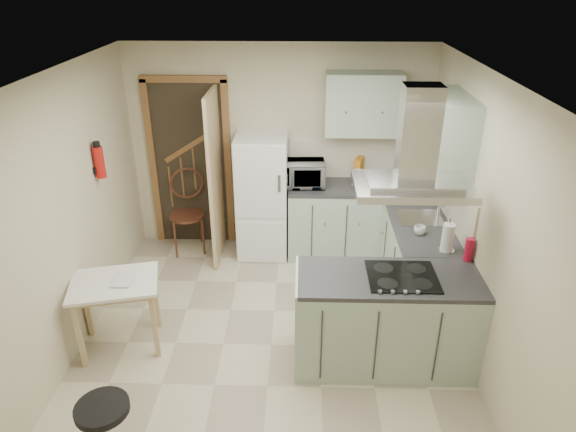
{
  "coord_description": "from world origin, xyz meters",
  "views": [
    {
      "loc": [
        0.27,
        -3.85,
        3.25
      ],
      "look_at": [
        0.15,
        0.45,
        1.15
      ],
      "focal_mm": 32.0,
      "sensor_mm": 36.0,
      "label": 1
    }
  ],
  "objects_px": {
    "drop_leaf_table": "(119,314)",
    "bentwood_chair": "(187,216)",
    "fridge": "(262,196)",
    "extractor_hood": "(412,187)",
    "stool": "(107,431)",
    "microwave": "(302,174)",
    "peninsula": "(386,320)"
  },
  "relations": [
    {
      "from": "drop_leaf_table",
      "to": "bentwood_chair",
      "type": "bearing_deg",
      "value": 68.62
    },
    {
      "from": "fridge",
      "to": "extractor_hood",
      "type": "height_order",
      "value": "extractor_hood"
    },
    {
      "from": "bentwood_chair",
      "to": "stool",
      "type": "distance_m",
      "value": 3.08
    },
    {
      "from": "fridge",
      "to": "bentwood_chair",
      "type": "height_order",
      "value": "fridge"
    },
    {
      "from": "extractor_hood",
      "to": "microwave",
      "type": "bearing_deg",
      "value": 113.25
    },
    {
      "from": "extractor_hood",
      "to": "microwave",
      "type": "xyz_separation_m",
      "value": [
        -0.85,
        1.98,
        -0.67
      ]
    },
    {
      "from": "drop_leaf_table",
      "to": "bentwood_chair",
      "type": "distance_m",
      "value": 1.86
    },
    {
      "from": "peninsula",
      "to": "stool",
      "type": "bearing_deg",
      "value": -152.88
    },
    {
      "from": "drop_leaf_table",
      "to": "stool",
      "type": "distance_m",
      "value": 1.27
    },
    {
      "from": "stool",
      "to": "microwave",
      "type": "distance_m",
      "value": 3.46
    },
    {
      "from": "extractor_hood",
      "to": "drop_leaf_table",
      "type": "height_order",
      "value": "extractor_hood"
    },
    {
      "from": "extractor_hood",
      "to": "bentwood_chair",
      "type": "distance_m",
      "value": 3.26
    },
    {
      "from": "drop_leaf_table",
      "to": "microwave",
      "type": "bearing_deg",
      "value": 34.25
    },
    {
      "from": "fridge",
      "to": "extractor_hood",
      "type": "distance_m",
      "value": 2.57
    },
    {
      "from": "extractor_hood",
      "to": "bentwood_chair",
      "type": "bearing_deg",
      "value": 138.79
    },
    {
      "from": "extractor_hood",
      "to": "stool",
      "type": "xyz_separation_m",
      "value": [
        -2.23,
        -1.09,
        -1.47
      ]
    },
    {
      "from": "extractor_hood",
      "to": "drop_leaf_table",
      "type": "xyz_separation_m",
      "value": [
        -2.52,
        0.14,
        -1.36
      ]
    },
    {
      "from": "peninsula",
      "to": "microwave",
      "type": "distance_m",
      "value": 2.2
    },
    {
      "from": "fridge",
      "to": "stool",
      "type": "bearing_deg",
      "value": -106.36
    },
    {
      "from": "fridge",
      "to": "extractor_hood",
      "type": "relative_size",
      "value": 1.67
    },
    {
      "from": "bentwood_chair",
      "to": "microwave",
      "type": "relative_size",
      "value": 1.79
    },
    {
      "from": "extractor_hood",
      "to": "bentwood_chair",
      "type": "xyz_separation_m",
      "value": [
        -2.27,
        1.99,
        -1.24
      ]
    },
    {
      "from": "peninsula",
      "to": "microwave",
      "type": "relative_size",
      "value": 2.92
    },
    {
      "from": "fridge",
      "to": "stool",
      "type": "relative_size",
      "value": 2.95
    },
    {
      "from": "extractor_hood",
      "to": "stool",
      "type": "height_order",
      "value": "extractor_hood"
    },
    {
      "from": "stool",
      "to": "peninsula",
      "type": "bearing_deg",
      "value": 27.12
    },
    {
      "from": "bentwood_chair",
      "to": "extractor_hood",
      "type": "bearing_deg",
      "value": -57.44
    },
    {
      "from": "extractor_hood",
      "to": "microwave",
      "type": "height_order",
      "value": "extractor_hood"
    },
    {
      "from": "peninsula",
      "to": "microwave",
      "type": "xyz_separation_m",
      "value": [
        -0.75,
        1.98,
        0.6
      ]
    },
    {
      "from": "drop_leaf_table",
      "to": "bentwood_chair",
      "type": "xyz_separation_m",
      "value": [
        0.26,
        1.84,
        0.12
      ]
    },
    {
      "from": "bentwood_chair",
      "to": "microwave",
      "type": "height_order",
      "value": "microwave"
    },
    {
      "from": "microwave",
      "to": "stool",
      "type": "bearing_deg",
      "value": -117.0
    }
  ]
}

